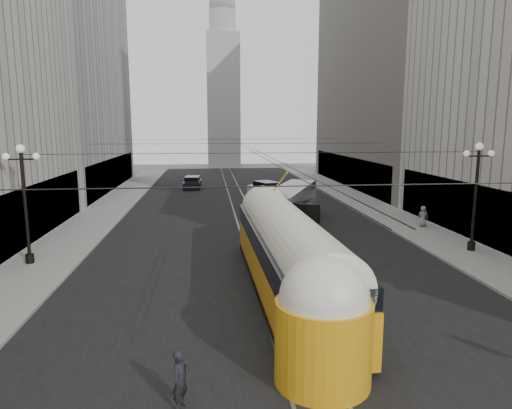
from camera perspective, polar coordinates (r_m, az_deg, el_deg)
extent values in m
cube|color=black|center=(40.18, -1.69, -0.93)|extent=(20.00, 85.00, 0.02)
cube|color=gray|center=(44.45, -17.65, -0.25)|extent=(4.00, 72.00, 0.15)
cube|color=gray|center=(45.99, 13.06, 0.28)|extent=(4.00, 72.00, 0.15)
cube|color=gray|center=(40.13, -2.75, -0.95)|extent=(0.12, 85.00, 0.04)
cube|color=gray|center=(40.24, -0.62, -0.91)|extent=(0.12, 85.00, 0.04)
cube|color=black|center=(33.28, -25.41, -0.61)|extent=(0.10, 18.00, 3.60)
cube|color=#999999|center=(57.86, -23.99, 15.44)|extent=(12.00, 28.00, 28.00)
cube|color=black|center=(56.26, -17.37, 3.75)|extent=(0.10, 25.20, 3.60)
cube|color=black|center=(33.92, 24.15, -0.34)|extent=(0.10, 18.00, 3.60)
cube|color=#514C47|center=(60.08, 17.38, 17.51)|extent=(12.00, 32.00, 32.00)
cube|color=black|center=(57.69, 11.22, 4.15)|extent=(0.10, 28.80, 3.60)
cube|color=#B2AFA8|center=(87.05, -4.11, 12.72)|extent=(6.00, 6.00, 24.00)
cylinder|color=#B2AFA8|center=(88.89, -4.23, 21.77)|extent=(4.80, 4.80, 4.00)
sphere|color=gray|center=(89.55, -4.25, 23.62)|extent=(4.80, 4.80, 4.80)
cylinder|color=black|center=(27.05, -26.86, -0.44)|extent=(0.18, 0.18, 6.00)
cylinder|color=black|center=(27.62, -26.42, -6.06)|extent=(0.44, 0.44, 0.50)
cylinder|color=black|center=(26.76, -27.29, 5.05)|extent=(1.60, 0.08, 0.08)
sphere|color=white|center=(26.73, -27.38, 6.22)|extent=(0.44, 0.44, 0.44)
sphere|color=white|center=(27.03, -28.80, 5.29)|extent=(0.36, 0.36, 0.36)
sphere|color=white|center=(26.49, -25.79, 5.45)|extent=(0.36, 0.36, 0.36)
cylinder|color=black|center=(29.62, 25.70, 0.45)|extent=(0.18, 0.18, 6.00)
cylinder|color=black|center=(30.14, 25.32, -4.71)|extent=(0.44, 0.44, 0.50)
cylinder|color=black|center=(29.36, 26.08, 5.46)|extent=(1.60, 0.08, 0.08)
sphere|color=white|center=(29.33, 26.16, 6.53)|extent=(0.44, 0.44, 0.44)
sphere|color=white|center=(28.96, 24.83, 5.81)|extent=(0.36, 0.36, 0.36)
sphere|color=white|center=(29.75, 27.33, 5.70)|extent=(0.36, 0.36, 0.36)
cylinder|color=black|center=(11.35, 8.92, 2.35)|extent=(25.00, 0.03, 0.03)
cylinder|color=black|center=(25.09, 0.72, 6.46)|extent=(25.00, 0.03, 0.03)
cylinder|color=black|center=(39.01, -1.68, 7.63)|extent=(25.00, 0.03, 0.03)
cylinder|color=black|center=(52.98, -2.81, 8.18)|extent=(25.00, 0.03, 0.03)
cylinder|color=black|center=(43.01, -2.07, 7.55)|extent=(0.03, 72.00, 0.03)
cylinder|color=black|center=(43.04, -1.54, 7.56)|extent=(0.03, 72.00, 0.03)
cube|color=orange|center=(20.88, 3.75, -7.82)|extent=(3.19, 15.28, 1.85)
cube|color=black|center=(21.16, 3.73, -10.07)|extent=(3.18, 14.82, 0.33)
cube|color=black|center=(20.56, 3.79, -4.65)|extent=(3.20, 15.05, 0.92)
cylinder|color=silver|center=(20.48, 3.80, -3.76)|extent=(2.86, 15.04, 2.50)
cylinder|color=orange|center=(13.98, 8.37, -16.64)|extent=(2.83, 2.83, 2.50)
sphere|color=silver|center=(13.45, 8.51, -11.65)|extent=(2.61, 2.61, 2.61)
cylinder|color=orange|center=(28.05, 1.55, -3.00)|extent=(2.83, 2.83, 2.50)
sphere|color=silver|center=(27.79, 1.56, -0.38)|extent=(2.61, 2.61, 2.61)
sphere|color=#FFF2BF|center=(13.15, 9.52, -20.10)|extent=(0.36, 0.36, 0.36)
cube|color=gray|center=(35.83, 4.33, 0.02)|extent=(6.20, 10.89, 2.71)
cube|color=black|center=(35.76, 4.34, 0.73)|extent=(6.07, 10.54, 0.99)
cube|color=black|center=(30.59, 6.12, -1.09)|extent=(1.96, 0.88, 1.26)
cylinder|color=black|center=(32.31, 3.48, -2.76)|extent=(0.30, 0.90, 0.90)
cylinder|color=black|center=(32.75, 7.38, -2.65)|extent=(0.30, 0.90, 0.90)
cylinder|color=black|center=(39.36, 1.76, -0.49)|extent=(0.30, 0.90, 0.90)
cylinder|color=black|center=(39.72, 4.99, -0.42)|extent=(0.30, 0.90, 0.90)
cube|color=white|center=(49.41, 1.32, 1.70)|extent=(3.89, 5.35, 0.88)
cube|color=black|center=(49.32, 1.32, 2.42)|extent=(2.75, 3.22, 0.83)
cylinder|color=black|center=(47.67, 0.48, 1.20)|extent=(0.22, 0.70, 0.70)
cylinder|color=black|center=(47.91, 2.66, 1.23)|extent=(0.22, 0.70, 0.70)
cylinder|color=black|center=(50.98, 0.06, 1.75)|extent=(0.22, 0.70, 0.70)
cylinder|color=black|center=(51.21, 2.10, 1.78)|extent=(0.22, 0.70, 0.70)
cube|color=black|center=(55.96, -7.95, 2.52)|extent=(2.13, 4.72, 0.82)
cube|color=black|center=(55.90, -7.96, 3.11)|extent=(1.80, 2.63, 0.78)
cylinder|color=black|center=(54.46, -8.90, 2.13)|extent=(0.22, 0.66, 0.66)
cylinder|color=black|center=(54.40, -7.10, 2.16)|extent=(0.22, 0.66, 0.66)
cylinder|color=black|center=(57.58, -8.75, 2.54)|extent=(0.22, 0.66, 0.66)
cylinder|color=black|center=(57.52, -7.04, 2.57)|extent=(0.22, 0.66, 0.66)
imported|color=black|center=(13.08, -9.40, -20.82)|extent=(0.62, 0.71, 1.63)
imported|color=slate|center=(35.71, 20.15, -1.39)|extent=(0.81, 0.56, 1.53)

